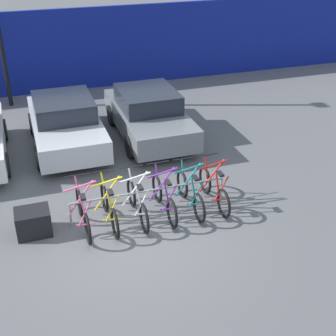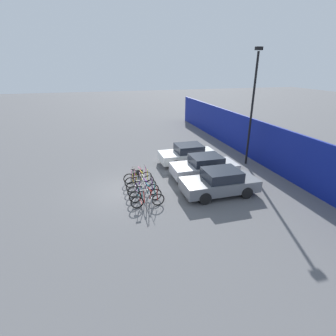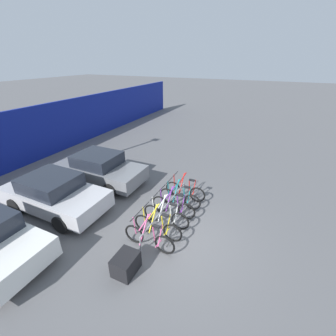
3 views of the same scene
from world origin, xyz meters
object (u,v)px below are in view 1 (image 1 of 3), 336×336
object	(u,v)px
bicycle_yellow	(109,208)
car_grey	(149,114)
bike_rack	(149,193)
bicycle_pink	(83,213)
car_silver	(66,123)
bicycle_purple	(164,198)
bicycle_red	(214,189)
bicycle_white	(137,203)
cargo_crate	(33,222)
bicycle_teal	(190,194)

from	to	relation	value
bicycle_yellow	car_grey	size ratio (longest dim) A/B	0.42
bike_rack	bicycle_pink	size ratio (longest dim) A/B	2.04
bike_rack	car_silver	xyz separation A→B (m)	(-1.25, 4.01, 0.21)
bicycle_pink	bicycle_yellow	distance (m)	0.55
bicycle_purple	car_grey	bearing A→B (deg)	81.07
bicycle_purple	bicycle_red	distance (m)	1.18
bicycle_white	bicycle_yellow	bearing A→B (deg)	-176.80
car_grey	cargo_crate	world-z (taller)	car_grey
bicycle_pink	car_silver	distance (m)	4.17
bicycle_yellow	car_silver	size ratio (longest dim) A/B	0.42
car_grey	cargo_crate	bearing A→B (deg)	-132.88
bicycle_red	bicycle_yellow	bearing A→B (deg)	-178.73
bicycle_purple	bicycle_teal	size ratio (longest dim) A/B	1.00
bicycle_yellow	car_silver	distance (m)	4.18
bike_rack	car_silver	world-z (taller)	car_silver
bicycle_pink	bicycle_red	distance (m)	2.95
car_silver	car_grey	size ratio (longest dim) A/B	0.99
bicycle_yellow	bicycle_purple	size ratio (longest dim) A/B	1.00
bike_rack	bicycle_purple	size ratio (longest dim) A/B	2.04
bicycle_purple	bicycle_pink	bearing A→B (deg)	-177.19
bicycle_purple	bicycle_red	world-z (taller)	same
bicycle_yellow	bicycle_red	world-z (taller)	same
bicycle_red	car_silver	distance (m)	4.98
bicycle_pink	cargo_crate	bearing A→B (deg)	170.04
bicycle_pink	bike_rack	bearing A→B (deg)	3.80
bicycle_yellow	bicycle_purple	xyz separation A→B (m)	(1.22, 0.00, 0.00)
bicycle_yellow	car_silver	bearing A→B (deg)	91.71
bicycle_white	car_silver	world-z (taller)	car_silver
bicycle_purple	bicycle_yellow	bearing A→B (deg)	-177.19
bicycle_yellow	bicycle_purple	bearing A→B (deg)	-2.86
bike_rack	bicycle_teal	size ratio (longest dim) A/B	2.04
car_grey	cargo_crate	distance (m)	5.33
bicycle_pink	bicycle_purple	world-z (taller)	same
bike_rack	bicycle_red	xyz separation A→B (m)	(1.48, -0.15, -0.11)
bicycle_teal	car_grey	world-z (taller)	car_grey
bicycle_purple	car_silver	xyz separation A→B (m)	(-1.55, 4.16, 0.31)
bicycle_purple	cargo_crate	xyz separation A→B (m)	(-2.78, 0.14, -0.10)
bicycle_pink	bicycle_red	xyz separation A→B (m)	(2.95, 0.00, 0.00)
bike_rack	bicycle_yellow	world-z (taller)	bicycle_yellow
bicycle_teal	car_silver	world-z (taller)	car_silver
bicycle_red	car_silver	xyz separation A→B (m)	(-2.73, 4.16, 0.31)
bicycle_white	car_grey	xyz separation A→B (m)	(1.44, 4.04, 0.31)
car_grey	bicycle_yellow	bearing A→B (deg)	-117.00
car_silver	bicycle_purple	bearing A→B (deg)	-69.55
bicycle_teal	car_silver	distance (m)	4.69
cargo_crate	bicycle_purple	bearing A→B (deg)	-2.92
bicycle_pink	car_grey	xyz separation A→B (m)	(2.61, 4.04, 0.31)
bicycle_teal	car_grey	size ratio (longest dim) A/B	0.42
bicycle_yellow	bicycle_teal	distance (m)	1.83
bicycle_white	bicycle_purple	size ratio (longest dim) A/B	1.00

